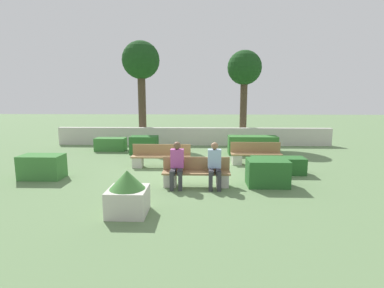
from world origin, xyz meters
name	(u,v)px	position (x,y,z in m)	size (l,w,h in m)	color
ground_plane	(189,172)	(0.00, 0.00, 0.00)	(60.00, 60.00, 0.00)	#607F51
perimeter_wall	(194,136)	(0.00, 5.57, 0.46)	(14.42, 0.30, 0.93)	beige
bench_front	(196,175)	(0.27, -1.61, 0.32)	(1.99, 0.48, 0.83)	#937047
bench_left_side	(161,158)	(-1.07, 0.65, 0.33)	(2.18, 0.48, 0.83)	#937047
bench_right_side	(256,156)	(2.53, 1.24, 0.32)	(1.94, 0.48, 0.83)	#937047
person_seated_man	(215,163)	(0.80, -1.75, 0.72)	(0.38, 0.64, 1.31)	#333338
person_seated_woman	(177,163)	(-0.28, -1.75, 0.73)	(0.38, 0.64, 1.32)	#333338
hedge_block_near_left	(278,165)	(3.03, -0.15, 0.28)	(1.79, 0.65, 0.56)	#286028
hedge_block_near_right	(252,145)	(2.73, 3.22, 0.41)	(2.18, 0.78, 0.82)	#33702D
hedge_block_mid_left	(111,144)	(-3.93, 3.85, 0.31)	(1.43, 0.67, 0.62)	#3D7A38
hedge_block_mid_right	(42,167)	(-4.68, -0.99, 0.38)	(1.31, 0.74, 0.77)	#3D7A38
hedge_block_far_left	(267,173)	(2.37, -1.53, 0.39)	(1.19, 0.80, 0.78)	#286028
hedge_block_far_right	(144,145)	(-2.18, 3.16, 0.40)	(1.22, 0.74, 0.81)	#286028
planter_corner_left	(128,193)	(-1.23, -3.77, 0.49)	(0.87, 0.87, 1.01)	beige
tree_leftmost	(141,64)	(-2.85, 6.32, 4.30)	(2.02, 2.02, 5.50)	#473828
tree_center_left	(244,71)	(2.69, 6.26, 3.90)	(1.82, 1.82, 4.98)	#473828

